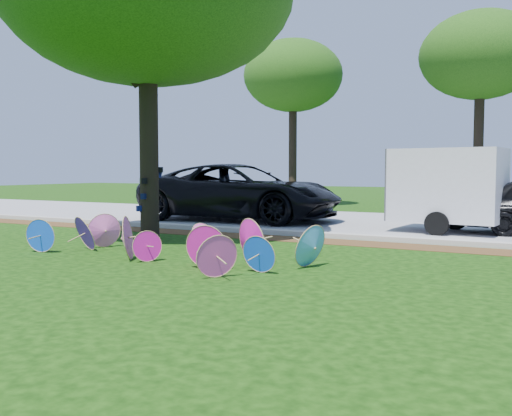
{
  "coord_description": "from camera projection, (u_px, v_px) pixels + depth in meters",
  "views": [
    {
      "loc": [
        5.67,
        -7.62,
        1.64
      ],
      "look_at": [
        0.5,
        2.0,
        0.9
      ],
      "focal_mm": 40.0,
      "sensor_mm": 36.0,
      "label": 1
    }
  ],
  "objects": [
    {
      "name": "curb",
      "position": [
        299.0,
        234.0,
        14.05
      ],
      "size": [
        90.0,
        0.3,
        0.12
      ],
      "primitive_type": "cube",
      "color": "#B7B5AD",
      "rests_on": "ground"
    },
    {
      "name": "parasol_pile",
      "position": [
        175.0,
        241.0,
        10.24
      ],
      "size": [
        6.01,
        2.87,
        0.83
      ],
      "color": "#CA1590",
      "rests_on": "ground"
    },
    {
      "name": "cargo_trailer",
      "position": [
        448.0,
        185.0,
        14.72
      ],
      "size": [
        2.84,
        1.97,
        2.47
      ],
      "primitive_type": "cube",
      "rotation": [
        0.0,
        0.0,
        -0.11
      ],
      "color": "silver",
      "rests_on": "ground"
    },
    {
      "name": "ground",
      "position": [
        173.0,
        268.0,
        9.48
      ],
      "size": [
        90.0,
        90.0,
        0.0
      ],
      "primitive_type": "plane",
      "color": "black",
      "rests_on": "ground"
    },
    {
      "name": "street",
      "position": [
        354.0,
        222.0,
        17.7
      ],
      "size": [
        90.0,
        8.0,
        0.01
      ],
      "primitive_type": "cube",
      "color": "gray",
      "rests_on": "ground"
    },
    {
      "name": "bg_trees",
      "position": [
        495.0,
        57.0,
        20.88
      ],
      "size": [
        21.6,
        5.28,
        7.4
      ],
      "color": "black",
      "rests_on": "ground"
    },
    {
      "name": "mulch_strip",
      "position": [
        287.0,
        239.0,
        13.44
      ],
      "size": [
        90.0,
        1.0,
        0.01
      ],
      "primitive_type": "cube",
      "color": "#472D16",
      "rests_on": "ground"
    },
    {
      "name": "black_van",
      "position": [
        240.0,
        192.0,
        18.26
      ],
      "size": [
        6.63,
        3.26,
        1.81
      ],
      "primitive_type": "imported",
      "rotation": [
        0.0,
        0.0,
        1.61
      ],
      "color": "black",
      "rests_on": "ground"
    }
  ]
}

